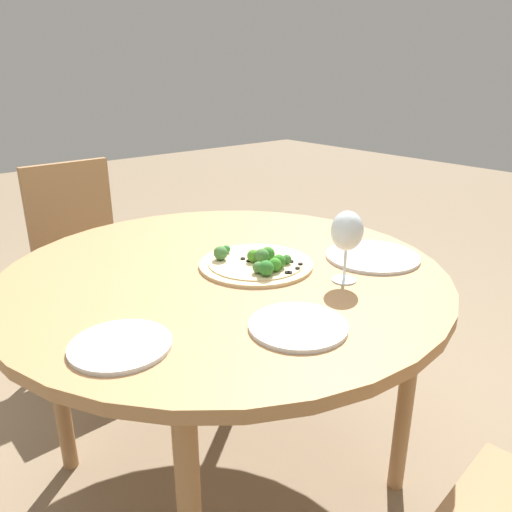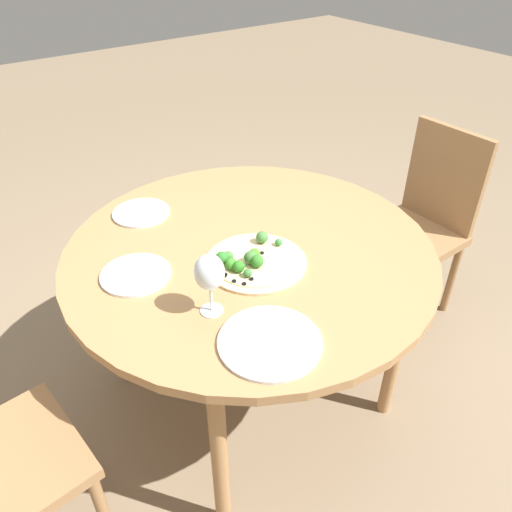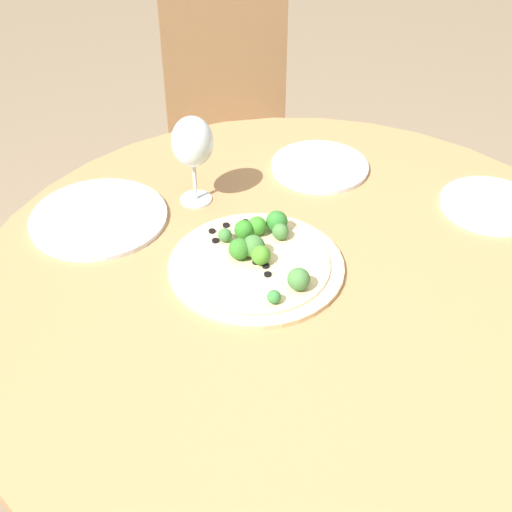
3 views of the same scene
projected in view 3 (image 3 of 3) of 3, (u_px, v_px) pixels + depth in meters
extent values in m
plane|color=#847056|center=(292.00, 506.00, 1.77)|extent=(12.00, 12.00, 0.00)
cylinder|color=#A87A4C|center=(305.00, 286.00, 1.32)|extent=(1.25, 1.25, 0.03)
cylinder|color=#A87A4C|center=(426.00, 289.00, 1.87)|extent=(0.05, 0.05, 0.72)
cylinder|color=#A87A4C|center=(130.00, 303.00, 1.83)|extent=(0.05, 0.05, 0.72)
cube|color=#997047|center=(235.00, 171.00, 2.21)|extent=(0.44, 0.44, 0.04)
cube|color=#997047|center=(225.00, 70.00, 2.19)|extent=(0.07, 0.38, 0.46)
cylinder|color=#997047|center=(190.00, 266.00, 2.19)|extent=(0.04, 0.04, 0.40)
cylinder|color=#997047|center=(298.00, 254.00, 2.24)|extent=(0.04, 0.04, 0.40)
cylinder|color=#997047|center=(181.00, 204.00, 2.45)|extent=(0.04, 0.04, 0.40)
cylinder|color=#997047|center=(277.00, 195.00, 2.50)|extent=(0.04, 0.04, 0.40)
cylinder|color=#DBBC89|center=(256.00, 266.00, 1.33)|extent=(0.33, 0.33, 0.01)
cylinder|color=beige|center=(256.00, 264.00, 1.32)|extent=(0.28, 0.28, 0.00)
sphere|color=#407334|center=(253.00, 246.00, 1.33)|extent=(0.04, 0.04, 0.04)
sphere|color=#42763A|center=(299.00, 279.00, 1.25)|extent=(0.04, 0.04, 0.04)
sphere|color=#378525|center=(257.00, 226.00, 1.38)|extent=(0.04, 0.04, 0.04)
sphere|color=#448525|center=(261.00, 255.00, 1.31)|extent=(0.04, 0.04, 0.04)
sphere|color=#317225|center=(239.00, 249.00, 1.32)|extent=(0.04, 0.04, 0.04)
sphere|color=#367A39|center=(274.00, 297.00, 1.23)|extent=(0.02, 0.02, 0.02)
sphere|color=#3B7134|center=(225.00, 235.00, 1.37)|extent=(0.03, 0.03, 0.03)
sphere|color=#437537|center=(280.00, 232.00, 1.37)|extent=(0.03, 0.03, 0.03)
sphere|color=#2D7229|center=(277.00, 221.00, 1.39)|extent=(0.04, 0.04, 0.04)
sphere|color=#2F7722|center=(244.00, 230.00, 1.37)|extent=(0.04, 0.04, 0.04)
cylinder|color=black|center=(216.00, 241.00, 1.37)|extent=(0.01, 0.01, 0.00)
cylinder|color=black|center=(245.00, 222.00, 1.42)|extent=(0.01, 0.01, 0.00)
cylinder|color=black|center=(256.00, 262.00, 1.32)|extent=(0.01, 0.01, 0.00)
cylinder|color=black|center=(268.00, 275.00, 1.29)|extent=(0.01, 0.01, 0.00)
cylinder|color=black|center=(266.00, 266.00, 1.31)|extent=(0.01, 0.01, 0.00)
cylinder|color=black|center=(212.00, 231.00, 1.39)|extent=(0.01, 0.01, 0.00)
cylinder|color=black|center=(248.00, 223.00, 1.41)|extent=(0.01, 0.01, 0.00)
cylinder|color=black|center=(226.00, 225.00, 1.41)|extent=(0.01, 0.01, 0.00)
cylinder|color=silver|center=(196.00, 199.00, 1.51)|extent=(0.07, 0.07, 0.00)
cylinder|color=silver|center=(195.00, 182.00, 1.48)|extent=(0.01, 0.01, 0.08)
ellipsoid|color=silver|center=(192.00, 142.00, 1.42)|extent=(0.09, 0.09, 0.11)
cylinder|color=silver|center=(491.00, 205.00, 1.48)|extent=(0.21, 0.21, 0.01)
cylinder|color=silver|center=(320.00, 166.00, 1.60)|extent=(0.22, 0.22, 0.01)
cylinder|color=silver|center=(99.00, 218.00, 1.45)|extent=(0.28, 0.28, 0.01)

